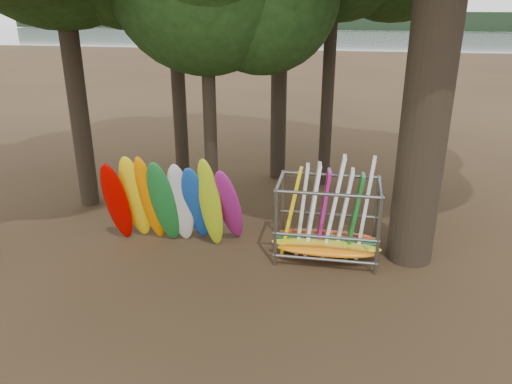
# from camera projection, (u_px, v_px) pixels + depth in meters

# --- Properties ---
(ground) EXTENTS (120.00, 120.00, 0.00)m
(ground) POSITION_uv_depth(u_px,v_px,m) (225.00, 257.00, 13.80)
(ground) COLOR #47331E
(ground) RESTS_ON ground
(lake) EXTENTS (160.00, 160.00, 0.00)m
(lake) POSITION_uv_depth(u_px,v_px,m) (326.00, 51.00, 68.86)
(lake) COLOR gray
(lake) RESTS_ON ground
(far_shore) EXTENTS (160.00, 4.00, 4.00)m
(far_shore) POSITION_uv_depth(u_px,v_px,m) (337.00, 21.00, 114.02)
(far_shore) COLOR black
(far_shore) RESTS_ON ground
(kayak_row) EXTENTS (3.93, 1.88, 3.02)m
(kayak_row) POSITION_uv_depth(u_px,v_px,m) (172.00, 203.00, 13.93)
(kayak_row) COLOR #B70200
(kayak_row) RESTS_ON ground
(storage_rack) EXTENTS (3.00, 1.51, 2.88)m
(storage_rack) POSITION_uv_depth(u_px,v_px,m) (327.00, 222.00, 13.49)
(storage_rack) COLOR slate
(storage_rack) RESTS_ON ground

